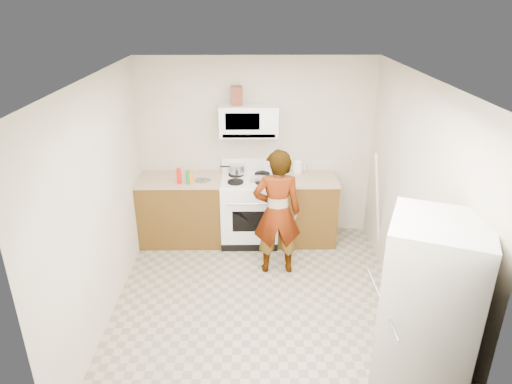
{
  "coord_description": "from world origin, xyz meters",
  "views": [
    {
      "loc": [
        -0.07,
        -4.23,
        3.18
      ],
      "look_at": [
        -0.02,
        0.55,
        1.13
      ],
      "focal_mm": 32.0,
      "sensor_mm": 36.0,
      "label": 1
    }
  ],
  "objects_px": {
    "microwave": "(249,120)",
    "fridge": "(426,318)",
    "gas_range": "(249,208)",
    "kettle": "(298,167)",
    "person": "(277,213)",
    "saucepan": "(237,169)"
  },
  "relations": [
    {
      "from": "person",
      "to": "kettle",
      "type": "relative_size",
      "value": 9.81
    },
    {
      "from": "fridge",
      "to": "gas_range",
      "type": "bearing_deg",
      "value": 138.92
    },
    {
      "from": "gas_range",
      "to": "kettle",
      "type": "relative_size",
      "value": 6.95
    },
    {
      "from": "microwave",
      "to": "gas_range",
      "type": "bearing_deg",
      "value": -90.0
    },
    {
      "from": "kettle",
      "to": "saucepan",
      "type": "xyz_separation_m",
      "value": [
        -0.84,
        -0.06,
        -0.0
      ]
    },
    {
      "from": "person",
      "to": "fridge",
      "type": "height_order",
      "value": "fridge"
    },
    {
      "from": "microwave",
      "to": "fridge",
      "type": "height_order",
      "value": "microwave"
    },
    {
      "from": "microwave",
      "to": "person",
      "type": "height_order",
      "value": "microwave"
    },
    {
      "from": "fridge",
      "to": "kettle",
      "type": "relative_size",
      "value": 10.45
    },
    {
      "from": "gas_range",
      "to": "kettle",
      "type": "distance_m",
      "value": 0.88
    },
    {
      "from": "gas_range",
      "to": "fridge",
      "type": "xyz_separation_m",
      "value": [
        1.4,
        -2.82,
        0.36
      ]
    },
    {
      "from": "microwave",
      "to": "kettle",
      "type": "distance_m",
      "value": 0.96
    },
    {
      "from": "microwave",
      "to": "fridge",
      "type": "relative_size",
      "value": 0.45
    },
    {
      "from": "gas_range",
      "to": "microwave",
      "type": "height_order",
      "value": "microwave"
    },
    {
      "from": "gas_range",
      "to": "person",
      "type": "height_order",
      "value": "person"
    },
    {
      "from": "gas_range",
      "to": "kettle",
      "type": "xyz_separation_m",
      "value": [
        0.67,
        0.22,
        0.53
      ]
    },
    {
      "from": "gas_range",
      "to": "kettle",
      "type": "height_order",
      "value": "gas_range"
    },
    {
      "from": "person",
      "to": "saucepan",
      "type": "bearing_deg",
      "value": -63.48
    },
    {
      "from": "kettle",
      "to": "saucepan",
      "type": "relative_size",
      "value": 0.77
    },
    {
      "from": "gas_range",
      "to": "person",
      "type": "bearing_deg",
      "value": -66.8
    },
    {
      "from": "person",
      "to": "kettle",
      "type": "height_order",
      "value": "person"
    },
    {
      "from": "microwave",
      "to": "kettle",
      "type": "relative_size",
      "value": 4.67
    }
  ]
}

